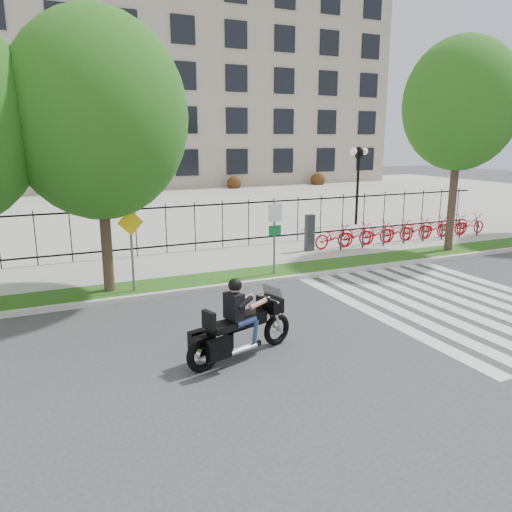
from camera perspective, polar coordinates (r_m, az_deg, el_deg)
name	(u,v)px	position (r m, az deg, el deg)	size (l,w,h in m)	color
ground	(309,329)	(12.70, 6.04, -8.28)	(120.00, 120.00, 0.00)	#39393B
curb	(244,284)	(16.14, -1.35, -3.20)	(60.00, 0.20, 0.15)	beige
grass_verge	(234,277)	(16.89, -2.49, -2.46)	(60.00, 1.50, 0.15)	#275515
sidewalk	(210,261)	(19.16, -5.30, -0.61)	(60.00, 3.50, 0.15)	#A8A79E
plaza	(126,207)	(35.95, -14.66, 5.48)	(80.00, 34.00, 0.10)	#A8A79E
crosswalk_stripes	(453,303)	(15.59, 21.57, -5.02)	(5.70, 8.00, 0.01)	silver
iron_fence	(195,226)	(20.57, -6.99, 3.37)	(30.00, 0.06, 2.00)	black
office_building	(83,84)	(55.64, -19.11, 18.05)	(60.00, 21.90, 20.15)	#A79987
lamp_post_right	(358,167)	(27.39, 11.63, 9.97)	(1.06, 0.70, 4.25)	black
street_tree_1	(98,116)	(15.23, -17.66, 14.97)	(5.09, 5.09, 8.04)	#34261C
street_tree_2	(461,104)	(21.78, 22.37, 15.73)	(4.46, 4.46, 8.38)	#34261C
bike_share_station	(405,230)	(23.47, 16.68, 2.87)	(10.00, 0.86, 1.50)	#2D2D33
sign_pole_regulatory	(275,228)	(16.72, 2.15, 3.24)	(0.50, 0.09, 2.50)	#59595B
sign_pole_warning	(131,239)	(15.23, -14.06, 1.86)	(0.78, 0.09, 2.49)	#59595B
motorcycle_rider	(241,326)	(10.83, -1.71, -7.97)	(2.76, 1.28, 2.18)	black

